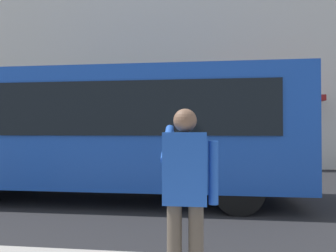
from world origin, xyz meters
The scene contains 4 objects.
ground_plane centered at (0.00, 0.00, 0.00)m, with size 60.00×60.00×0.00m, color #232326.
building_facade_far centered at (-0.02, -6.80, 5.99)m, with size 28.00×1.55×12.00m.
red_bus centered at (1.58, 0.03, 1.68)m, with size 9.05×2.54×3.08m.
pedestrian_photographer centered at (-0.59, 4.37, 1.14)m, with size 0.53×0.52×1.70m.
Camera 1 is at (-0.76, 7.19, 1.64)m, focal length 32.42 mm.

